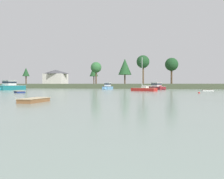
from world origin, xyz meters
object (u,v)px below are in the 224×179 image
Objects in this scene: dinghy_wood at (34,101)px; dinghy_white at (208,91)px; dinghy_navy at (19,92)px; mooring_buoy_red at (199,93)px; cruiser_maroon at (157,88)px; sailboat_red at (144,90)px; cruiser_skyblue at (107,88)px; cruiser_teal at (9,88)px.

dinghy_white is at bearing 63.95° from dinghy_wood.
dinghy_navy is 34.94m from mooring_buoy_red.
cruiser_maroon is 15.84m from sailboat_red.
dinghy_wood is at bearing -82.24° from cruiser_skyblue.
dinghy_navy is 1.25× the size of dinghy_white.
dinghy_navy reaches higher than mooring_buoy_red.
dinghy_navy is at bearing -142.30° from sailboat_red.
sailboat_red is (13.59, -15.98, -0.33)m from cruiser_skyblue.
mooring_buoy_red is at bearing -14.40° from cruiser_teal.
dinghy_wood is at bearing -52.52° from dinghy_navy.
cruiser_skyblue is at bearing 132.93° from mooring_buoy_red.
cruiser_teal is at bearing 165.60° from mooring_buoy_red.
dinghy_white is 16.43m from mooring_buoy_red.
cruiser_skyblue is 31.04m from dinghy_white.
cruiser_skyblue is at bearing 97.76° from dinghy_wood.
dinghy_navy is 28.62m from sailboat_red.
cruiser_skyblue is 15.83m from cruiser_maroon.
cruiser_skyblue is 1.87× the size of dinghy_navy.
cruiser_teal is (-33.63, 41.07, 0.49)m from dinghy_wood.
mooring_buoy_red is (51.44, -13.21, -0.57)m from cruiser_teal.
cruiser_skyblue is 0.67× the size of cruiser_teal.
cruiser_maroon is at bearing 140.28° from dinghy_white.
dinghy_navy is at bearing -169.67° from mooring_buoy_red.
cruiser_teal is at bearing -151.80° from cruiser_skyblue.
dinghy_white is (13.12, -10.90, -0.41)m from cruiser_maroon.
cruiser_teal is at bearing -177.08° from dinghy_white.
sailboat_red is 16.08m from dinghy_white.
sailboat_red is 2.93× the size of dinghy_white.
cruiser_maroon is 17.14× the size of mooring_buoy_red.
cruiser_teal is (-17.07, 19.47, 0.50)m from dinghy_navy.
sailboat_red reaches higher than dinghy_white.
sailboat_red reaches higher than cruiser_teal.
cruiser_maroon is 44.14m from cruiser_teal.
dinghy_white is at bearing -39.72° from cruiser_maroon.
dinghy_wood is (7.50, -55.08, -0.39)m from cruiser_skyblue.
cruiser_maroon reaches higher than dinghy_navy.
sailboat_red is at bearing -49.62° from cruiser_skyblue.
sailboat_red is at bearing 136.22° from mooring_buoy_red.
dinghy_wood is 33.07m from mooring_buoy_red.
cruiser_teal is at bearing 177.16° from sailboat_red.
dinghy_white is (21.45, 43.88, -0.03)m from dinghy_wood.
dinghy_wood is at bearing -50.68° from cruiser_teal.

